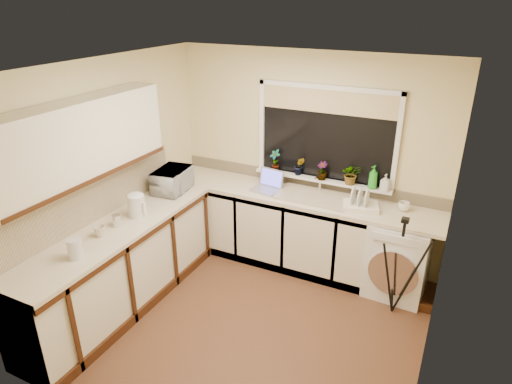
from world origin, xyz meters
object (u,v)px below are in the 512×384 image
object	(u,v)px
plant_b	(299,166)
plant_d	(351,174)
plant_a	(275,161)
soap_bottle_green	(373,177)
tripod	(398,267)
cup_back	(404,206)
washing_machine	(399,257)
laptop	(268,184)
cup_left	(100,231)
kettle	(136,206)
plant_c	(322,171)
dish_rack	(361,206)
soap_bottle_clear	(385,183)
microwave	(172,180)
glass_jug	(75,249)
steel_jar	(117,220)

from	to	relation	value
plant_b	plant_d	xyz separation A→B (m)	(0.61, -0.01, 0.01)
plant_a	soap_bottle_green	size ratio (longest dim) A/B	1.04
tripod	cup_back	xyz separation A→B (m)	(-0.08, 0.52, 0.41)
washing_machine	laptop	bearing A→B (deg)	-178.61
plant_b	cup_left	distance (m)	2.30
kettle	cup_back	world-z (taller)	kettle
laptop	kettle	xyz separation A→B (m)	(-0.91, -1.21, 0.05)
plant_c	soap_bottle_green	size ratio (longest dim) A/B	0.82
laptop	tripod	world-z (taller)	laptop
dish_rack	soap_bottle_clear	world-z (taller)	soap_bottle_clear
plant_a	soap_bottle_clear	size ratio (longest dim) A/B	1.44
laptop	kettle	world-z (taller)	laptop
tripod	soap_bottle_green	world-z (taller)	soap_bottle_green
plant_d	tripod	bearing A→B (deg)	-42.10
plant_d	plant_b	bearing A→B (deg)	179.14
microwave	washing_machine	bearing A→B (deg)	-86.38
cup_back	glass_jug	bearing A→B (deg)	-137.40
plant_b	glass_jug	bearing A→B (deg)	-116.67
plant_d	soap_bottle_green	size ratio (longest dim) A/B	0.92
laptop	cup_left	bearing A→B (deg)	-110.01
cup_left	plant_d	bearing A→B (deg)	46.00
plant_a	soap_bottle_green	xyz separation A→B (m)	(1.15, -0.00, -0.01)
washing_machine	plant_b	bearing A→B (deg)	170.73
kettle	plant_d	distance (m)	2.32
microwave	plant_a	world-z (taller)	plant_a
plant_b	cup_back	world-z (taller)	plant_b
soap_bottle_clear	cup_back	world-z (taller)	soap_bottle_clear
plant_a	microwave	bearing A→B (deg)	-142.55
plant_a	steel_jar	bearing A→B (deg)	-119.24
plant_b	soap_bottle_green	world-z (taller)	soap_bottle_green
steel_jar	cup_back	distance (m)	2.92
cup_left	cup_back	bearing A→B (deg)	36.39
plant_a	plant_b	distance (m)	0.30
washing_machine	dish_rack	bearing A→B (deg)	-176.40
plant_b	plant_c	world-z (taller)	plant_b
steel_jar	plant_d	bearing A→B (deg)	42.38
microwave	plant_c	size ratio (longest dim) A/B	2.26
dish_rack	soap_bottle_clear	bearing A→B (deg)	35.53
plant_c	steel_jar	bearing A→B (deg)	-132.19
dish_rack	microwave	xyz separation A→B (m)	(-2.06, -0.48, 0.10)
microwave	plant_c	xyz separation A→B (m)	(1.53, 0.73, 0.12)
microwave	plant_b	world-z (taller)	plant_b
dish_rack	glass_jug	bearing A→B (deg)	-151.27
steel_jar	plant_d	world-z (taller)	plant_d
plant_b	plant_d	world-z (taller)	plant_d
tripod	glass_jug	world-z (taller)	glass_jug
cup_left	washing_machine	bearing A→B (deg)	33.74
glass_jug	plant_a	size ratio (longest dim) A/B	0.66
kettle	dish_rack	size ratio (longest dim) A/B	0.63
dish_rack	steel_jar	bearing A→B (deg)	-162.29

